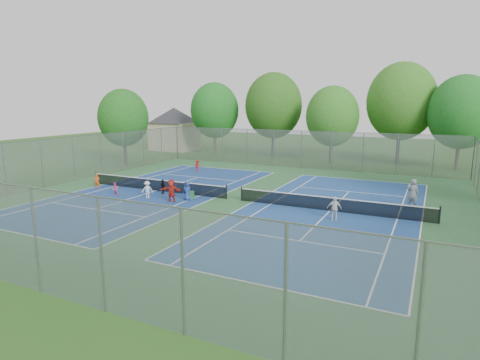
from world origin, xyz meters
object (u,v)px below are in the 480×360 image
at_px(ball_hopper, 192,195).
at_px(net_left, 156,185).
at_px(ball_crate, 147,190).
at_px(instructor, 413,194).
at_px(net_right, 330,204).

bearing_deg(ball_hopper, net_left, 166.17).
distance_m(ball_crate, instructor, 19.46).
bearing_deg(net_left, instructor, 9.48).
relative_size(ball_hopper, instructor, 0.27).
height_order(net_right, ball_crate, net_right).
bearing_deg(ball_crate, ball_hopper, -3.89).
distance_m(net_left, ball_crate, 0.82).
bearing_deg(net_right, ball_crate, -177.21).
relative_size(net_left, ball_hopper, 23.44).
xyz_separation_m(ball_hopper, instructor, (14.70, 4.13, 0.72)).
bearing_deg(ball_crate, instructor, 11.36).
bearing_deg(ball_hopper, instructor, 15.68).
xyz_separation_m(net_left, net_right, (14.00, 0.00, 0.00)).
relative_size(net_right, ball_hopper, 23.44).
relative_size(net_right, ball_crate, 35.07).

